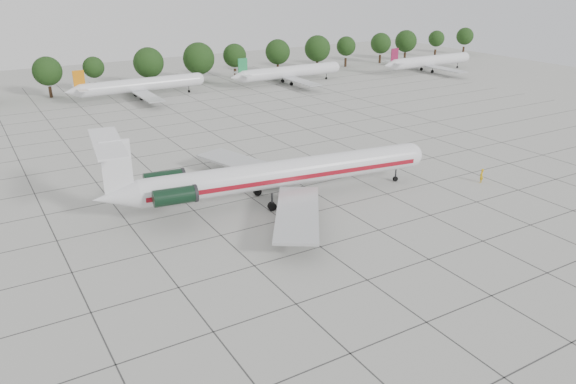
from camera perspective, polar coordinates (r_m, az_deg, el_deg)
name	(u,v)px	position (r m, az deg, el deg)	size (l,w,h in m)	color
ground	(283,220)	(66.51, -0.54, -2.86)	(260.00, 260.00, 0.00)	#AAAAA3
apron_joints	(229,181)	(78.81, -6.06, 1.09)	(170.00, 170.00, 0.02)	#383838
main_airliner	(269,175)	(70.32, -1.95, 1.74)	(43.60, 34.09, 10.27)	silver
ground_crew	(481,176)	(82.12, 19.05, 1.57)	(0.72, 0.48, 1.99)	gold
bg_airliner_c	(141,85)	(133.60, -14.71, 10.45)	(28.24, 27.20, 7.40)	silver
bg_airliner_d	(290,72)	(145.94, 0.16, 12.08)	(28.24, 27.20, 7.40)	silver
bg_airliner_e	(430,61)	(168.36, 14.20, 12.76)	(28.24, 27.20, 7.40)	silver
tree_line	(47,71)	(140.13, -23.26, 11.21)	(249.86, 8.44, 10.22)	#332114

